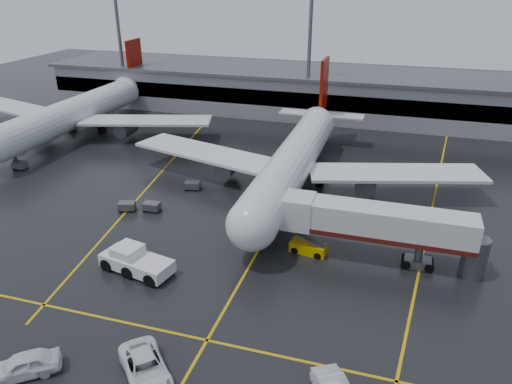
% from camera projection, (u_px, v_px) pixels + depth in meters
% --- Properties ---
extents(ground, '(220.00, 220.00, 0.00)m').
position_uv_depth(ground, '(277.00, 218.00, 57.74)').
color(ground, black).
rests_on(ground, ground).
extents(apron_line_centre, '(0.25, 90.00, 0.02)m').
position_uv_depth(apron_line_centre, '(277.00, 218.00, 57.73)').
color(apron_line_centre, gold).
rests_on(apron_line_centre, ground).
extents(apron_line_stop, '(60.00, 0.25, 0.02)m').
position_uv_depth(apron_line_stop, '(207.00, 340.00, 38.60)').
color(apron_line_stop, gold).
rests_on(apron_line_stop, ground).
extents(apron_line_left, '(9.99, 69.35, 0.02)m').
position_uv_depth(apron_line_left, '(163.00, 170.00, 71.72)').
color(apron_line_left, gold).
rests_on(apron_line_left, ground).
extents(apron_line_right, '(7.57, 69.64, 0.02)m').
position_uv_depth(apron_line_right, '(433.00, 202.00, 61.67)').
color(apron_line_right, gold).
rests_on(apron_line_right, ground).
extents(terminal, '(122.00, 19.00, 8.60)m').
position_uv_depth(terminal, '(337.00, 93.00, 97.63)').
color(terminal, gray).
rests_on(terminal, ground).
extents(light_mast_left, '(3.00, 1.20, 25.45)m').
position_uv_depth(light_mast_left, '(119.00, 36.00, 100.14)').
color(light_mast_left, '#595B60').
rests_on(light_mast_left, ground).
extents(light_mast_mid, '(3.00, 1.20, 25.45)m').
position_uv_depth(light_mast_mid, '(310.00, 44.00, 89.56)').
color(light_mast_mid, '#595B60').
rests_on(light_mast_mid, ground).
extents(main_airliner, '(48.80, 45.60, 14.10)m').
position_uv_depth(main_airliner, '(296.00, 157.00, 64.42)').
color(main_airliner, silver).
rests_on(main_airliner, ground).
extents(second_airliner, '(48.80, 45.60, 14.10)m').
position_uv_depth(second_airliner, '(80.00, 111.00, 85.97)').
color(second_airliner, silver).
rests_on(second_airliner, ground).
extents(jet_bridge, '(19.90, 3.40, 6.05)m').
position_uv_depth(jet_bridge, '(379.00, 226.00, 47.74)').
color(jet_bridge, silver).
rests_on(jet_bridge, ground).
extents(pushback_tractor, '(7.75, 4.45, 2.61)m').
position_uv_depth(pushback_tractor, '(135.00, 261.00, 47.17)').
color(pushback_tractor, white).
rests_on(pushback_tractor, ground).
extents(belt_loader, '(3.95, 2.23, 2.38)m').
position_uv_depth(belt_loader, '(308.00, 248.00, 50.39)').
color(belt_loader, '#C99E03').
rests_on(belt_loader, ground).
extents(service_van_a, '(6.35, 6.47, 1.72)m').
position_uv_depth(service_van_a, '(146.00, 368.00, 34.74)').
color(service_van_a, white).
rests_on(service_van_a, ground).
extents(service_van_d, '(5.41, 4.85, 1.78)m').
position_uv_depth(service_van_d, '(23.00, 365.00, 34.99)').
color(service_van_d, white).
rests_on(service_van_d, ground).
extents(baggage_cart_a, '(2.07, 1.41, 1.12)m').
position_uv_depth(baggage_cart_a, '(152.00, 206.00, 59.15)').
color(baggage_cart_a, '#595B60').
rests_on(baggage_cart_a, ground).
extents(baggage_cart_b, '(2.31, 1.86, 1.12)m').
position_uv_depth(baggage_cart_b, '(127.00, 206.00, 59.24)').
color(baggage_cart_b, '#595B60').
rests_on(baggage_cart_b, ground).
extents(baggage_cart_c, '(2.23, 1.69, 1.12)m').
position_uv_depth(baggage_cart_c, '(193.00, 185.00, 64.98)').
color(baggage_cart_c, '#595B60').
rests_on(baggage_cart_c, ground).
extents(baggage_cart_d, '(2.11, 1.47, 1.12)m').
position_uv_depth(baggage_cart_d, '(17.00, 145.00, 79.97)').
color(baggage_cart_d, '#595B60').
rests_on(baggage_cart_d, ground).
extents(baggage_cart_e, '(2.07, 1.41, 1.12)m').
position_uv_depth(baggage_cart_e, '(20.00, 165.00, 71.71)').
color(baggage_cart_e, '#595B60').
rests_on(baggage_cart_e, ground).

